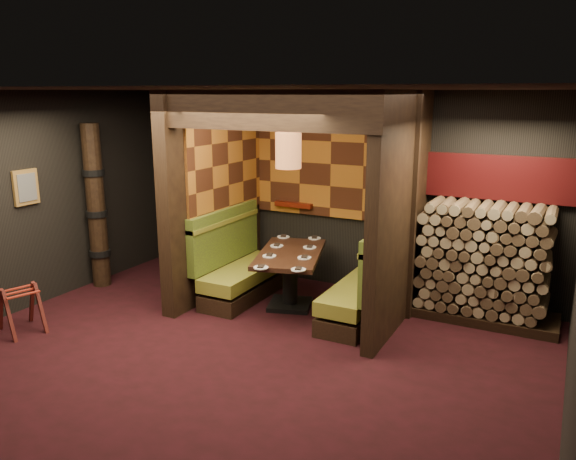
# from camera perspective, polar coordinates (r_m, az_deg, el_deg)

# --- Properties ---
(floor) EXTENTS (6.50, 5.50, 0.02)m
(floor) POSITION_cam_1_polar(r_m,az_deg,el_deg) (6.34, -5.55, -12.79)
(floor) COLOR black
(floor) RESTS_ON ground
(ceiling) EXTENTS (6.50, 5.50, 0.02)m
(ceiling) POSITION_cam_1_polar(r_m,az_deg,el_deg) (5.67, -6.25, 14.14)
(ceiling) COLOR black
(ceiling) RESTS_ON ground
(wall_back) EXTENTS (6.50, 0.02, 2.85)m
(wall_back) POSITION_cam_1_polar(r_m,az_deg,el_deg) (8.23, 4.69, 4.02)
(wall_back) COLOR black
(wall_back) RESTS_ON ground
(wall_left) EXTENTS (0.02, 5.50, 2.85)m
(wall_left) POSITION_cam_1_polar(r_m,az_deg,el_deg) (8.07, -25.68, 2.48)
(wall_left) COLOR black
(wall_left) RESTS_ON ground
(partition_left) EXTENTS (0.20, 2.20, 2.85)m
(partition_left) POSITION_cam_1_polar(r_m,az_deg,el_deg) (7.92, -7.55, 3.55)
(partition_left) COLOR black
(partition_left) RESTS_ON floor
(partition_right) EXTENTS (0.15, 2.10, 2.85)m
(partition_right) POSITION_cam_1_polar(r_m,az_deg,el_deg) (6.83, 11.31, 1.75)
(partition_right) COLOR black
(partition_right) RESTS_ON floor
(header_beam) EXTENTS (2.85, 0.18, 0.44)m
(header_beam) POSITION_cam_1_polar(r_m,az_deg,el_deg) (6.28, -2.78, 12.06)
(header_beam) COLOR black
(header_beam) RESTS_ON partition_left
(tapa_back_panel) EXTENTS (2.40, 0.06, 1.55)m
(tapa_back_panel) POSITION_cam_1_polar(r_m,az_deg,el_deg) (8.14, 4.44, 6.72)
(tapa_back_panel) COLOR #A35D1C
(tapa_back_panel) RESTS_ON wall_back
(tapa_side_panel) EXTENTS (0.04, 1.85, 1.45)m
(tapa_side_panel) POSITION_cam_1_polar(r_m,az_deg,el_deg) (7.93, -6.20, 6.71)
(tapa_side_panel) COLOR #A35D1C
(tapa_side_panel) RESTS_ON partition_left
(lacquer_shelf) EXTENTS (0.60, 0.12, 0.07)m
(lacquer_shelf) POSITION_cam_1_polar(r_m,az_deg,el_deg) (8.43, 0.60, 2.60)
(lacquer_shelf) COLOR #5A1409
(lacquer_shelf) RESTS_ON wall_back
(booth_bench_left) EXTENTS (0.68, 1.60, 1.14)m
(booth_bench_left) POSITION_cam_1_polar(r_m,az_deg,el_deg) (7.95, -5.01, -3.95)
(booth_bench_left) COLOR black
(booth_bench_left) RESTS_ON floor
(booth_bench_right) EXTENTS (0.68, 1.60, 1.14)m
(booth_bench_right) POSITION_cam_1_polar(r_m,az_deg,el_deg) (7.17, 7.97, -6.06)
(booth_bench_right) COLOR black
(booth_bench_right) RESTS_ON floor
(dining_table) EXTENTS (1.19, 1.62, 0.77)m
(dining_table) POSITION_cam_1_polar(r_m,az_deg,el_deg) (7.49, 0.21, -3.98)
(dining_table) COLOR black
(dining_table) RESTS_ON floor
(place_settings) EXTENTS (1.06, 1.74, 0.03)m
(place_settings) POSITION_cam_1_polar(r_m,az_deg,el_deg) (7.41, 0.22, -2.17)
(place_settings) COLOR white
(place_settings) RESTS_ON dining_table
(pendant_lamp) EXTENTS (0.33, 0.33, 0.97)m
(pendant_lamp) POSITION_cam_1_polar(r_m,az_deg,el_deg) (7.12, 0.04, 8.09)
(pendant_lamp) COLOR #AA6032
(pendant_lamp) RESTS_ON ceiling
(framed_picture) EXTENTS (0.05, 0.36, 0.46)m
(framed_picture) POSITION_cam_1_polar(r_m,az_deg,el_deg) (8.06, -25.08, 3.95)
(framed_picture) COLOR olive
(framed_picture) RESTS_ON wall_left
(luggage_rack) EXTENTS (0.67, 0.56, 0.62)m
(luggage_rack) POSITION_cam_1_polar(r_m,az_deg,el_deg) (7.53, -25.51, -7.09)
(luggage_rack) COLOR #481410
(luggage_rack) RESTS_ON floor
(totem_column) EXTENTS (0.31, 0.31, 2.40)m
(totem_column) POSITION_cam_1_polar(r_m,az_deg,el_deg) (8.65, -18.91, 2.18)
(totem_column) COLOR black
(totem_column) RESTS_ON floor
(firewood_stack) EXTENTS (1.73, 0.70, 1.50)m
(firewood_stack) POSITION_cam_1_polar(r_m,az_deg,el_deg) (7.42, 19.81, -3.22)
(firewood_stack) COLOR black
(firewood_stack) RESTS_ON floor
(mosaic_header) EXTENTS (1.83, 0.10, 0.56)m
(mosaic_header) POSITION_cam_1_polar(r_m,az_deg,el_deg) (7.53, 20.80, 4.98)
(mosaic_header) COLOR maroon
(mosaic_header) RESTS_ON wall_back
(bay_front_post) EXTENTS (0.08, 0.08, 2.85)m
(bay_front_post) POSITION_cam_1_polar(r_m,az_deg,el_deg) (7.05, 12.61, 2.07)
(bay_front_post) COLOR black
(bay_front_post) RESTS_ON floor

